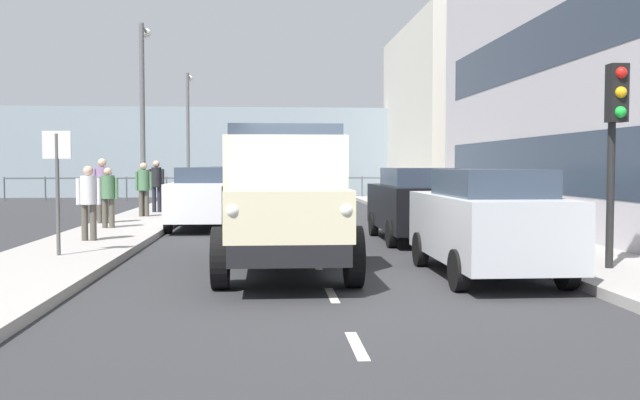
{
  "coord_description": "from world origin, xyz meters",
  "views": [
    {
      "loc": [
        0.87,
        10.1,
        1.78
      ],
      "look_at": [
        -0.44,
        -7.54,
        0.91
      ],
      "focal_mm": 39.57,
      "sensor_mm": 36.0,
      "label": 1
    }
  ],
  "objects_px": {
    "car_silver_kerbside_near": "(487,221)",
    "car_grey_oppositeside_1": "(219,190)",
    "car_teal_oppositeside_2": "(229,185)",
    "traffic_light_near": "(615,121)",
    "truck_vintage_cream": "(285,202)",
    "pedestrian_near_railing": "(102,185)",
    "street_sign": "(57,171)",
    "lamp_post_promenade": "(143,101)",
    "car_black_kerbside_1": "(416,203)",
    "lamp_post_far": "(188,124)",
    "pedestrian_couple_a": "(108,193)",
    "pedestrian_couple_b": "(144,185)",
    "pedestrian_with_bag": "(157,182)",
    "car_white_oppositeside_0": "(206,197)",
    "pedestrian_by_lamp": "(89,197)"
  },
  "relations": [
    {
      "from": "car_silver_kerbside_near",
      "to": "car_grey_oppositeside_1",
      "type": "relative_size",
      "value": 0.88
    },
    {
      "from": "car_teal_oppositeside_2",
      "to": "traffic_light_near",
      "type": "xyz_separation_m",
      "value": [
        -7.14,
        20.65,
        1.58
      ]
    },
    {
      "from": "truck_vintage_cream",
      "to": "pedestrian_near_railing",
      "type": "xyz_separation_m",
      "value": [
        4.91,
        -8.68,
        0.05
      ]
    },
    {
      "from": "traffic_light_near",
      "to": "street_sign",
      "type": "distance_m",
      "value": 9.54
    },
    {
      "from": "car_grey_oppositeside_1",
      "to": "lamp_post_promenade",
      "type": "distance_m",
      "value": 4.14
    },
    {
      "from": "car_black_kerbside_1",
      "to": "car_teal_oppositeside_2",
      "type": "relative_size",
      "value": 1.01
    },
    {
      "from": "car_teal_oppositeside_2",
      "to": "lamp_post_promenade",
      "type": "distance_m",
      "value": 9.02
    },
    {
      "from": "lamp_post_far",
      "to": "traffic_light_near",
      "type": "bearing_deg",
      "value": 111.22
    },
    {
      "from": "car_silver_kerbside_near",
      "to": "street_sign",
      "type": "relative_size",
      "value": 1.79
    },
    {
      "from": "car_black_kerbside_1",
      "to": "pedestrian_couple_a",
      "type": "bearing_deg",
      "value": -17.37
    },
    {
      "from": "pedestrian_couple_b",
      "to": "pedestrian_with_bag",
      "type": "bearing_deg",
      "value": -92.11
    },
    {
      "from": "car_grey_oppositeside_1",
      "to": "lamp_post_far",
      "type": "relative_size",
      "value": 0.76
    },
    {
      "from": "car_white_oppositeside_0",
      "to": "pedestrian_couple_a",
      "type": "height_order",
      "value": "pedestrian_couple_a"
    },
    {
      "from": "pedestrian_couple_a",
      "to": "lamp_post_promenade",
      "type": "height_order",
      "value": "lamp_post_promenade"
    },
    {
      "from": "pedestrian_couple_a",
      "to": "pedestrian_with_bag",
      "type": "relative_size",
      "value": 0.88
    },
    {
      "from": "street_sign",
      "to": "lamp_post_promenade",
      "type": "bearing_deg",
      "value": -88.92
    },
    {
      "from": "car_white_oppositeside_0",
      "to": "car_grey_oppositeside_1",
      "type": "xyz_separation_m",
      "value": [
        0.0,
        -5.14,
        0.0
      ]
    },
    {
      "from": "pedestrian_couple_a",
      "to": "car_teal_oppositeside_2",
      "type": "bearing_deg",
      "value": -100.8
    },
    {
      "from": "car_white_oppositeside_0",
      "to": "lamp_post_far",
      "type": "xyz_separation_m",
      "value": [
        2.09,
        -14.61,
        2.88
      ]
    },
    {
      "from": "car_teal_oppositeside_2",
      "to": "pedestrian_by_lamp",
      "type": "bearing_deg",
      "value": 82.28
    },
    {
      "from": "truck_vintage_cream",
      "to": "car_white_oppositeside_0",
      "type": "xyz_separation_m",
      "value": [
        2.01,
        -8.34,
        -0.28
      ]
    },
    {
      "from": "car_silver_kerbside_near",
      "to": "car_black_kerbside_1",
      "type": "height_order",
      "value": "same"
    },
    {
      "from": "truck_vintage_cream",
      "to": "car_teal_oppositeside_2",
      "type": "distance_m",
      "value": 19.94
    },
    {
      "from": "pedestrian_couple_b",
      "to": "traffic_light_near",
      "type": "bearing_deg",
      "value": 127.76
    },
    {
      "from": "car_white_oppositeside_0",
      "to": "pedestrian_couple_a",
      "type": "bearing_deg",
      "value": 25.77
    },
    {
      "from": "car_white_oppositeside_0",
      "to": "street_sign",
      "type": "distance_m",
      "value": 7.12
    },
    {
      "from": "pedestrian_couple_a",
      "to": "street_sign",
      "type": "height_order",
      "value": "street_sign"
    },
    {
      "from": "pedestrian_with_bag",
      "to": "lamp_post_promenade",
      "type": "xyz_separation_m",
      "value": [
        0.12,
        1.75,
        2.62
      ]
    },
    {
      "from": "lamp_post_far",
      "to": "pedestrian_with_bag",
      "type": "bearing_deg",
      "value": 89.72
    },
    {
      "from": "pedestrian_by_lamp",
      "to": "street_sign",
      "type": "bearing_deg",
      "value": 91.69
    },
    {
      "from": "pedestrian_near_railing",
      "to": "lamp_post_far",
      "type": "xyz_separation_m",
      "value": [
        -0.82,
        -14.27,
        2.55
      ]
    },
    {
      "from": "pedestrian_by_lamp",
      "to": "traffic_light_near",
      "type": "xyz_separation_m",
      "value": [
        -9.28,
        4.86,
        1.37
      ]
    },
    {
      "from": "pedestrian_with_bag",
      "to": "pedestrian_couple_a",
      "type": "bearing_deg",
      "value": 87.38
    },
    {
      "from": "car_silver_kerbside_near",
      "to": "pedestrian_couple_a",
      "type": "relative_size",
      "value": 2.56
    },
    {
      "from": "car_grey_oppositeside_1",
      "to": "car_white_oppositeside_0",
      "type": "bearing_deg",
      "value": 90.0
    },
    {
      "from": "car_black_kerbside_1",
      "to": "pedestrian_couple_a",
      "type": "relative_size",
      "value": 2.67
    },
    {
      "from": "car_white_oppositeside_0",
      "to": "pedestrian_by_lamp",
      "type": "distance_m",
      "value": 4.79
    },
    {
      "from": "car_white_oppositeside_0",
      "to": "lamp_post_far",
      "type": "bearing_deg",
      "value": -81.87
    },
    {
      "from": "street_sign",
      "to": "car_silver_kerbside_near",
      "type": "bearing_deg",
      "value": 163.81
    },
    {
      "from": "car_silver_kerbside_near",
      "to": "car_teal_oppositeside_2",
      "type": "xyz_separation_m",
      "value": [
        5.19,
        -20.38,
        0.0
      ]
    },
    {
      "from": "car_black_kerbside_1",
      "to": "lamp_post_far",
      "type": "height_order",
      "value": "lamp_post_far"
    },
    {
      "from": "car_silver_kerbside_near",
      "to": "lamp_post_far",
      "type": "distance_m",
      "value": 24.76
    },
    {
      "from": "pedestrian_by_lamp",
      "to": "lamp_post_promenade",
      "type": "height_order",
      "value": "lamp_post_promenade"
    },
    {
      "from": "pedestrian_couple_a",
      "to": "car_black_kerbside_1",
      "type": "bearing_deg",
      "value": 162.63
    },
    {
      "from": "car_grey_oppositeside_1",
      "to": "truck_vintage_cream",
      "type": "bearing_deg",
      "value": 98.46
    },
    {
      "from": "car_grey_oppositeside_1",
      "to": "lamp_post_promenade",
      "type": "relative_size",
      "value": 0.75
    },
    {
      "from": "pedestrian_couple_a",
      "to": "pedestrian_near_railing",
      "type": "height_order",
      "value": "pedestrian_near_railing"
    },
    {
      "from": "car_black_kerbside_1",
      "to": "pedestrian_with_bag",
      "type": "height_order",
      "value": "pedestrian_with_bag"
    },
    {
      "from": "truck_vintage_cream",
      "to": "pedestrian_by_lamp",
      "type": "xyz_separation_m",
      "value": [
        4.15,
        -4.06,
        -0.08
      ]
    },
    {
      "from": "pedestrian_near_railing",
      "to": "pedestrian_with_bag",
      "type": "xyz_separation_m",
      "value": [
        -0.77,
        -4.68,
        -0.02
      ]
    }
  ]
}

